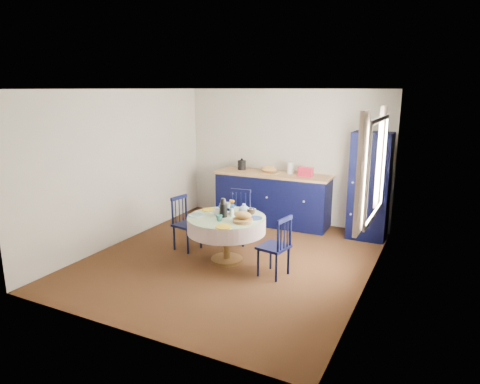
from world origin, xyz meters
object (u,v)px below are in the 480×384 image
(mug_b, at_px, (219,218))
(mug_c, at_px, (251,212))
(chair_left, at_px, (185,223))
(kitchen_counter, at_px, (273,198))
(mug_d, at_px, (228,206))
(mug_a, at_px, (217,212))
(cobalt_bowl, at_px, (227,208))
(chair_right, at_px, (276,246))
(chair_far, at_px, (238,216))
(dining_table, at_px, (227,225))
(pantry_cabinet, at_px, (370,186))

(mug_b, distance_m, mug_c, 0.55)
(mug_c, bearing_deg, chair_left, -175.66)
(chair_left, height_order, mug_c, chair_left)
(kitchen_counter, distance_m, mug_d, 1.67)
(chair_left, relative_size, mug_a, 7.18)
(cobalt_bowl, bearing_deg, mug_b, -72.72)
(chair_right, height_order, mug_a, chair_right)
(chair_left, relative_size, chair_far, 0.97)
(cobalt_bowl, bearing_deg, dining_table, -62.26)
(chair_far, xyz_separation_m, mug_a, (0.06, -0.82, 0.29))
(kitchen_counter, relative_size, chair_right, 2.55)
(chair_far, distance_m, mug_a, 0.87)
(chair_left, xyz_separation_m, chair_far, (0.61, 0.65, 0.01))
(dining_table, relative_size, mug_b, 11.91)
(chair_right, relative_size, cobalt_bowl, 3.47)
(pantry_cabinet, bearing_deg, chair_far, -148.43)
(mug_a, distance_m, mug_c, 0.50)
(chair_right, bearing_deg, dining_table, -89.36)
(chair_left, bearing_deg, dining_table, -91.95)
(chair_right, relative_size, mug_a, 7.22)
(pantry_cabinet, distance_m, mug_a, 2.69)
(chair_left, relative_size, mug_c, 7.07)
(chair_left, distance_m, chair_right, 1.70)
(chair_far, bearing_deg, chair_right, -48.63)
(mug_a, bearing_deg, chair_left, 165.94)
(chair_left, height_order, chair_right, chair_right)
(kitchen_counter, xyz_separation_m, chair_left, (-0.74, -1.85, -0.07))
(kitchen_counter, xyz_separation_m, mug_b, (0.10, -2.25, 0.24))
(pantry_cabinet, height_order, chair_left, pantry_cabinet)
(mug_a, distance_m, mug_b, 0.29)
(kitchen_counter, distance_m, mug_c, 1.82)
(cobalt_bowl, bearing_deg, mug_d, 107.18)
(kitchen_counter, bearing_deg, pantry_cabinet, -3.12)
(mug_b, bearing_deg, mug_c, 61.19)
(pantry_cabinet, height_order, chair_right, pantry_cabinet)
(chair_left, bearing_deg, pantry_cabinet, -44.61)
(pantry_cabinet, xyz_separation_m, chair_left, (-2.50, -1.80, -0.48))
(chair_far, height_order, cobalt_bowl, chair_far)
(dining_table, relative_size, mug_d, 10.79)
(chair_left, relative_size, cobalt_bowl, 3.45)
(chair_right, bearing_deg, mug_c, -114.81)
(dining_table, height_order, chair_left, dining_table)
(mug_c, distance_m, mug_d, 0.47)
(mug_a, xyz_separation_m, cobalt_bowl, (-0.01, 0.33, -0.02))
(mug_b, relative_size, mug_d, 0.91)
(mug_d, bearing_deg, kitchen_counter, 87.05)
(mug_a, bearing_deg, mug_b, -53.69)
(mug_a, distance_m, cobalt_bowl, 0.33)
(chair_far, xyz_separation_m, mug_c, (0.50, -0.56, 0.29))
(mug_d, bearing_deg, pantry_cabinet, 40.96)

